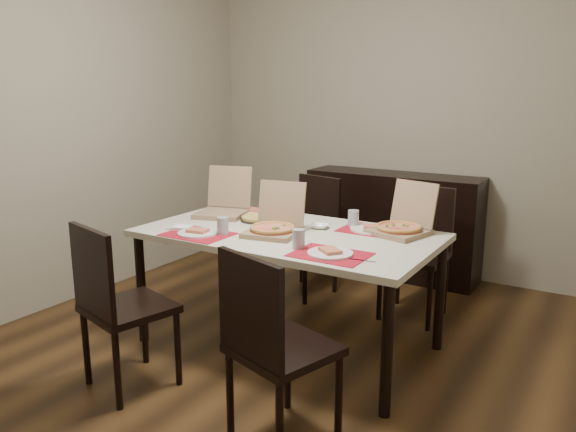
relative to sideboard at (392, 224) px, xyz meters
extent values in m
cube|color=#462D15|center=(0.00, -1.78, -0.46)|extent=(3.80, 4.00, 0.02)
cube|color=gray|center=(0.00, 0.23, 0.85)|extent=(3.80, 0.02, 2.60)
cube|color=gray|center=(-1.91, -1.78, 0.85)|extent=(0.02, 4.00, 2.60)
cube|color=black|center=(0.00, 0.00, 0.00)|extent=(1.50, 0.40, 0.90)
cube|color=beige|center=(-0.04, -1.69, 0.28)|extent=(1.80, 1.00, 0.04)
cylinder|color=black|center=(-0.88, -2.13, -0.10)|extent=(0.06, 0.06, 0.71)
cylinder|color=black|center=(0.80, -2.13, -0.10)|extent=(0.06, 0.06, 0.71)
cylinder|color=black|center=(-0.88, -1.25, -0.10)|extent=(0.06, 0.06, 0.71)
cylinder|color=black|center=(0.80, -1.25, -0.10)|extent=(0.06, 0.06, 0.71)
cube|color=black|center=(-0.51, -2.57, 0.00)|extent=(0.51, 0.51, 0.04)
cube|color=black|center=(-0.56, -2.75, 0.25)|extent=(0.41, 0.14, 0.46)
cylinder|color=black|center=(-0.73, -2.70, -0.24)|extent=(0.04, 0.04, 0.43)
cylinder|color=black|center=(-0.38, -2.79, -0.24)|extent=(0.04, 0.04, 0.43)
cylinder|color=black|center=(-0.64, -2.35, -0.24)|extent=(0.04, 0.04, 0.43)
cylinder|color=black|center=(-0.29, -2.44, -0.24)|extent=(0.04, 0.04, 0.43)
cube|color=black|center=(0.47, -2.55, 0.00)|extent=(0.53, 0.53, 0.04)
cube|color=black|center=(0.41, -2.73, 0.25)|extent=(0.41, 0.15, 0.46)
cylinder|color=black|center=(0.24, -2.67, -0.24)|extent=(0.04, 0.04, 0.43)
cylinder|color=black|center=(0.58, -2.77, -0.24)|extent=(0.04, 0.04, 0.43)
cylinder|color=black|center=(0.35, -2.32, -0.24)|extent=(0.04, 0.04, 0.43)
cylinder|color=black|center=(0.69, -2.43, -0.24)|extent=(0.04, 0.04, 0.43)
cube|color=black|center=(-0.43, -0.82, 0.00)|extent=(0.50, 0.50, 0.04)
cube|color=black|center=(-0.38, -0.64, 0.25)|extent=(0.42, 0.12, 0.46)
cylinder|color=black|center=(-0.21, -0.68, -0.24)|extent=(0.04, 0.04, 0.43)
cylinder|color=black|center=(-0.56, -0.61, -0.24)|extent=(0.04, 0.04, 0.43)
cylinder|color=black|center=(-0.29, -1.04, -0.24)|extent=(0.04, 0.04, 0.43)
cylinder|color=black|center=(-0.64, -0.96, -0.24)|extent=(0.04, 0.04, 0.43)
cube|color=black|center=(0.49, -0.84, 0.00)|extent=(0.42, 0.42, 0.04)
cube|color=black|center=(0.49, -0.65, 0.25)|extent=(0.42, 0.03, 0.46)
cylinder|color=black|center=(0.67, -0.66, -0.24)|extent=(0.04, 0.04, 0.43)
cylinder|color=black|center=(0.31, -0.66, -0.24)|extent=(0.04, 0.04, 0.43)
cylinder|color=black|center=(0.67, -1.02, -0.24)|extent=(0.04, 0.04, 0.43)
cylinder|color=black|center=(0.31, -1.02, -0.24)|extent=(0.04, 0.04, 0.43)
cube|color=#AE0B1E|center=(-0.47, -2.04, 0.30)|extent=(0.40, 0.30, 0.00)
cylinder|color=white|center=(-0.47, -2.04, 0.31)|extent=(0.24, 0.24, 0.01)
cube|color=#DCAE6E|center=(-0.47, -2.04, 0.33)|extent=(0.13, 0.11, 0.02)
cylinder|color=#909399|center=(-0.33, -1.97, 0.36)|extent=(0.07, 0.07, 0.11)
cube|color=#B2B2B7|center=(-0.62, -2.03, 0.30)|extent=(0.20, 0.04, 0.00)
cube|color=white|center=(-0.63, -2.00, 0.31)|extent=(0.13, 0.13, 0.02)
cube|color=#AE0B1E|center=(0.41, -2.00, 0.30)|extent=(0.40, 0.30, 0.00)
cylinder|color=white|center=(0.41, -2.00, 0.31)|extent=(0.24, 0.24, 0.01)
cube|color=#DCAE6E|center=(0.41, -2.00, 0.33)|extent=(0.15, 0.14, 0.02)
cylinder|color=#909399|center=(0.21, -1.98, 0.36)|extent=(0.07, 0.07, 0.11)
cube|color=#B2B2B7|center=(0.57, -2.01, 0.30)|extent=(0.20, 0.04, 0.00)
cube|color=#AE0B1E|center=(-0.51, -1.37, 0.30)|extent=(0.40, 0.30, 0.00)
cylinder|color=white|center=(-0.51, -1.37, 0.31)|extent=(0.25, 0.25, 0.01)
cube|color=#DCAE6E|center=(-0.51, -1.37, 0.33)|extent=(0.13, 0.11, 0.02)
cylinder|color=#909399|center=(-0.32, -1.42, 0.36)|extent=(0.07, 0.07, 0.11)
cube|color=#B2B2B7|center=(-0.65, -1.37, 0.30)|extent=(0.20, 0.04, 0.00)
cube|color=white|center=(-0.67, -1.33, 0.31)|extent=(0.13, 0.13, 0.02)
cube|color=#AE0B1E|center=(0.40, -1.39, 0.30)|extent=(0.40, 0.30, 0.00)
cylinder|color=white|center=(0.40, -1.39, 0.31)|extent=(0.29, 0.29, 0.01)
cube|color=#DCAE6E|center=(0.40, -1.39, 0.33)|extent=(0.15, 0.13, 0.02)
cylinder|color=#909399|center=(0.26, -1.37, 0.36)|extent=(0.07, 0.07, 0.11)
cube|color=#B2B2B7|center=(0.55, -1.36, 0.30)|extent=(0.20, 0.04, 0.00)
cube|color=white|center=(0.01, -1.80, 0.31)|extent=(0.16, 0.15, 0.02)
cube|color=#84684C|center=(-0.07, -1.81, 0.32)|extent=(0.35, 0.35, 0.03)
cube|color=#84684C|center=(-0.10, -1.66, 0.47)|extent=(0.31, 0.12, 0.27)
cylinder|color=#DCAE6E|center=(-0.07, -1.81, 0.34)|extent=(0.30, 0.30, 0.02)
cube|color=#84684C|center=(0.57, -1.40, 0.32)|extent=(0.37, 0.37, 0.03)
cube|color=#84684C|center=(0.61, -1.25, 0.47)|extent=(0.31, 0.15, 0.28)
cylinder|color=#DCAE6E|center=(0.57, -1.40, 0.34)|extent=(0.32, 0.32, 0.02)
cube|color=#84684C|center=(-0.66, -1.56, 0.32)|extent=(0.40, 0.40, 0.03)
cube|color=#84684C|center=(-0.70, -1.40, 0.48)|extent=(0.33, 0.16, 0.29)
cylinder|color=black|center=(-0.36, -1.54, 0.31)|extent=(0.24, 0.24, 0.01)
cylinder|color=#DCBD54|center=(-0.36, -1.54, 0.32)|extent=(0.22, 0.22, 0.02)
imported|color=white|center=(0.09, -1.52, 0.31)|extent=(0.14, 0.14, 0.03)
cylinder|color=silver|center=(-0.83, -1.37, 0.43)|extent=(0.10, 0.10, 0.27)
cylinder|color=#A11207|center=(-0.83, -1.37, 0.43)|extent=(0.11, 0.11, 0.09)
cylinder|color=#A11207|center=(-0.83, -1.37, 0.59)|extent=(0.03, 0.03, 0.05)
camera|label=1|loc=(1.72, -4.56, 1.16)|focal=35.00mm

